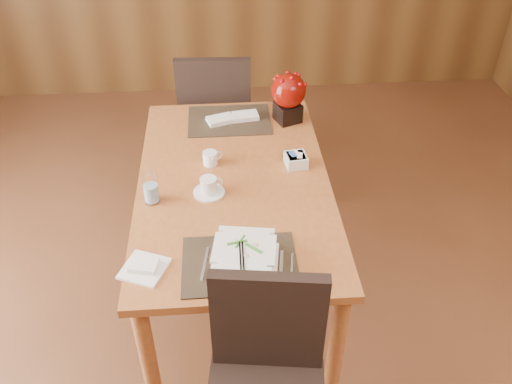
{
  "coord_description": "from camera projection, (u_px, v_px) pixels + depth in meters",
  "views": [
    {
      "loc": [
        -0.05,
        -1.44,
        2.28
      ],
      "look_at": [
        0.09,
        0.35,
        0.87
      ],
      "focal_mm": 38.0,
      "sensor_mm": 36.0,
      "label": 1
    }
  ],
  "objects": [
    {
      "name": "soup_setting",
      "position": [
        244.0,
        258.0,
        2.07
      ],
      "size": [
        0.29,
        0.29,
        0.1
      ],
      "rotation": [
        0.0,
        0.0,
        -0.15
      ],
      "color": "white",
      "rests_on": "dining_table"
    },
    {
      "name": "near_chair",
      "position": [
        266.0,
        377.0,
        1.97
      ],
      "size": [
        0.49,
        0.49,
        0.94
      ],
      "rotation": [
        0.0,
        0.0,
        -0.13
      ],
      "color": "black",
      "rests_on": "ground"
    },
    {
      "name": "creamer_jug",
      "position": [
        210.0,
        158.0,
        2.64
      ],
      "size": [
        0.12,
        0.12,
        0.07
      ],
      "primitive_type": null,
      "rotation": [
        0.0,
        0.0,
        0.41
      ],
      "color": "white",
      "rests_on": "dining_table"
    },
    {
      "name": "ground",
      "position": [
        243.0,
        384.0,
        2.54
      ],
      "size": [
        6.0,
        6.0,
        0.0
      ],
      "primitive_type": "plane",
      "color": "brown",
      "rests_on": "ground"
    },
    {
      "name": "sugar_caddy",
      "position": [
        296.0,
        160.0,
        2.63
      ],
      "size": [
        0.11,
        0.11,
        0.06
      ],
      "primitive_type": "cube",
      "rotation": [
        0.0,
        0.0,
        0.14
      ],
      "color": "white",
      "rests_on": "dining_table"
    },
    {
      "name": "far_chair",
      "position": [
        216.0,
        115.0,
        3.42
      ],
      "size": [
        0.48,
        0.48,
        0.99
      ],
      "rotation": [
        0.0,
        0.0,
        3.1
      ],
      "color": "black",
      "rests_on": "ground"
    },
    {
      "name": "dining_table",
      "position": [
        234.0,
        196.0,
        2.61
      ],
      "size": [
        0.9,
        1.5,
        0.75
      ],
      "color": "#AD6230",
      "rests_on": "ground"
    },
    {
      "name": "bread_plate",
      "position": [
        144.0,
        269.0,
        2.09
      ],
      "size": [
        0.21,
        0.21,
        0.01
      ],
      "primitive_type": "cube",
      "rotation": [
        0.0,
        0.0,
        -0.4
      ],
      "color": "white",
      "rests_on": "dining_table"
    },
    {
      "name": "water_glass",
      "position": [
        150.0,
        186.0,
        2.38
      ],
      "size": [
        0.09,
        0.09,
        0.17
      ],
      "primitive_type": "cylinder",
      "rotation": [
        0.0,
        0.0,
        -0.2
      ],
      "color": "silver",
      "rests_on": "dining_table"
    },
    {
      "name": "placemat_near",
      "position": [
        240.0,
        264.0,
        2.12
      ],
      "size": [
        0.45,
        0.33,
        0.01
      ],
      "primitive_type": "cube",
      "color": "black",
      "rests_on": "dining_table"
    },
    {
      "name": "coffee_cup",
      "position": [
        209.0,
        187.0,
        2.45
      ],
      "size": [
        0.14,
        0.14,
        0.08
      ],
      "rotation": [
        0.0,
        0.0,
        0.28
      ],
      "color": "white",
      "rests_on": "dining_table"
    },
    {
      "name": "berry_decor",
      "position": [
        288.0,
        95.0,
        2.89
      ],
      "size": [
        0.19,
        0.19,
        0.27
      ],
      "rotation": [
        0.0,
        0.0,
        0.37
      ],
      "color": "black",
      "rests_on": "dining_table"
    },
    {
      "name": "placemat_far",
      "position": [
        229.0,
        120.0,
        2.98
      ],
      "size": [
        0.45,
        0.33,
        0.01
      ],
      "primitive_type": "cube",
      "color": "black",
      "rests_on": "dining_table"
    },
    {
      "name": "napkins_far",
      "position": [
        235.0,
        118.0,
        2.97
      ],
      "size": [
        0.3,
        0.16,
        0.03
      ],
      "primitive_type": null,
      "rotation": [
        0.0,
        0.0,
        0.21
      ],
      "color": "white",
      "rests_on": "dining_table"
    }
  ]
}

